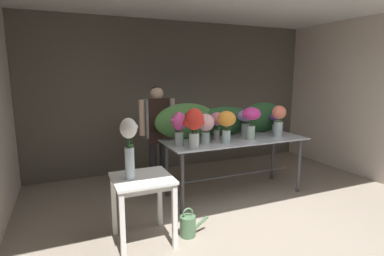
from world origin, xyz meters
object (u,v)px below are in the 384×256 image
object	(u,v)px
side_table_white	(142,187)
vase_magenta_peonies	(251,118)
florist	(158,127)
vase_lilac_freesia	(246,119)
display_table_glass	(235,147)
vase_white_roses_tall	(129,144)
vase_sunset_ranunculus	(226,123)
vase_scarlet_snapdragons	(194,124)
watering_can	(188,225)
vase_blush_hydrangea	(206,125)
vase_fuchsia_stock	(179,126)
vase_violet_anemones	(276,120)
vase_coral_lilies	(279,119)
vase_rosy_tulips	(217,122)

from	to	relation	value
side_table_white	vase_magenta_peonies	bearing A→B (deg)	18.80
florist	vase_lilac_freesia	distance (m)	1.39
display_table_glass	vase_white_roses_tall	xyz separation A→B (m)	(-1.74, -0.76, 0.38)
vase_sunset_ranunculus	vase_magenta_peonies	bearing A→B (deg)	8.08
display_table_glass	vase_lilac_freesia	bearing A→B (deg)	24.06
vase_white_roses_tall	florist	bearing A→B (deg)	62.64
side_table_white	vase_magenta_peonies	xyz separation A→B (m)	(1.80, 0.61, 0.56)
vase_sunset_ranunculus	vase_scarlet_snapdragons	size ratio (longest dim) A/B	0.87
display_table_glass	watering_can	distance (m)	1.54
side_table_white	vase_lilac_freesia	bearing A→B (deg)	25.05
vase_magenta_peonies	vase_blush_hydrangea	size ratio (longest dim) A/B	1.16
vase_blush_hydrangea	vase_scarlet_snapdragons	world-z (taller)	vase_scarlet_snapdragons
vase_fuchsia_stock	vase_violet_anemones	size ratio (longest dim) A/B	1.38
vase_magenta_peonies	vase_blush_hydrangea	world-z (taller)	vase_magenta_peonies
vase_lilac_freesia	watering_can	size ratio (longest dim) A/B	1.15
side_table_white	vase_coral_lilies	xyz separation A→B (m)	(2.32, 0.64, 0.52)
display_table_glass	vase_blush_hydrangea	distance (m)	0.66
side_table_white	florist	world-z (taller)	florist
display_table_glass	watering_can	xyz separation A→B (m)	(-1.12, -0.86, -0.62)
display_table_glass	vase_sunset_ranunculus	distance (m)	0.55
florist	vase_violet_anemones	bearing A→B (deg)	-16.08
vase_magenta_peonies	vase_coral_lilies	size ratio (longest dim) A/B	0.99
side_table_white	vase_rosy_tulips	size ratio (longest dim) A/B	1.83
side_table_white	vase_rosy_tulips	xyz separation A→B (m)	(1.34, 0.83, 0.50)
vase_fuchsia_stock	vase_lilac_freesia	bearing A→B (deg)	8.74
vase_blush_hydrangea	vase_rosy_tulips	bearing A→B (deg)	28.15
side_table_white	watering_can	distance (m)	0.72
florist	vase_lilac_freesia	xyz separation A→B (m)	(1.27, -0.55, 0.12)
vase_blush_hydrangea	vase_lilac_freesia	size ratio (longest dim) A/B	1.03
vase_white_roses_tall	vase_violet_anemones	bearing A→B (deg)	18.95
display_table_glass	vase_lilac_freesia	size ratio (longest dim) A/B	5.32
vase_violet_anemones	vase_scarlet_snapdragons	distance (m)	1.71
side_table_white	vase_sunset_ranunculus	bearing A→B (deg)	22.17
display_table_glass	watering_can	size ratio (longest dim) A/B	6.14
vase_fuchsia_stock	vase_lilac_freesia	distance (m)	1.20
vase_blush_hydrangea	vase_lilac_freesia	world-z (taller)	vase_blush_hydrangea
vase_lilac_freesia	vase_white_roses_tall	bearing A→B (deg)	-156.33
vase_lilac_freesia	display_table_glass	bearing A→B (deg)	-155.94
display_table_glass	watering_can	bearing A→B (deg)	-142.53
vase_rosy_tulips	vase_lilac_freesia	size ratio (longest dim) A/B	1.01
vase_rosy_tulips	vase_scarlet_snapdragons	world-z (taller)	vase_scarlet_snapdragons
vase_coral_lilies	vase_scarlet_snapdragons	distance (m)	1.52
side_table_white	florist	distance (m)	1.60
display_table_glass	side_table_white	xyz separation A→B (m)	(-1.62, -0.76, -0.10)
vase_magenta_peonies	vase_scarlet_snapdragons	size ratio (longest dim) A/B	0.91
vase_blush_hydrangea	vase_rosy_tulips	distance (m)	0.28
vase_magenta_peonies	vase_rosy_tulips	xyz separation A→B (m)	(-0.46, 0.22, -0.05)
florist	vase_scarlet_snapdragons	bearing A→B (deg)	-78.31
florist	vase_blush_hydrangea	xyz separation A→B (m)	(0.48, -0.73, 0.11)
vase_lilac_freesia	vase_sunset_ranunculus	bearing A→B (deg)	-148.28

